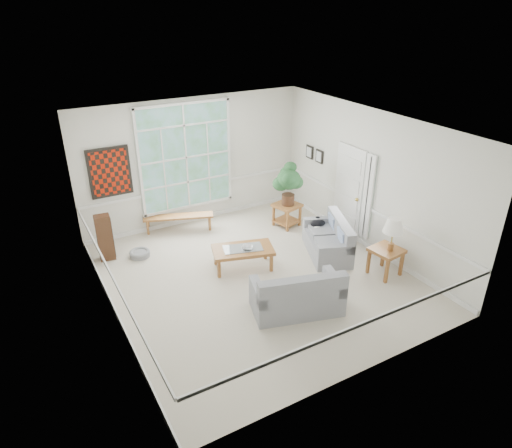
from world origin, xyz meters
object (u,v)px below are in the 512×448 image
at_px(coffee_table, 243,258).
at_px(side_table, 385,262).
at_px(loveseat_right, 327,237).
at_px(end_table, 287,215).
at_px(loveseat_front, 297,290).

bearing_deg(coffee_table, side_table, -17.15).
bearing_deg(loveseat_right, end_table, 112.71).
height_order(loveseat_right, loveseat_front, loveseat_front).
bearing_deg(end_table, side_table, -79.65).
distance_m(end_table, side_table, 2.83).
height_order(loveseat_right, coffee_table, loveseat_right).
height_order(coffee_table, side_table, side_table).
relative_size(coffee_table, end_table, 2.16).
xyz_separation_m(loveseat_front, side_table, (2.17, 0.10, -0.13)).
distance_m(loveseat_right, end_table, 1.57).
height_order(loveseat_right, end_table, loveseat_right).
xyz_separation_m(end_table, side_table, (0.51, -2.78, 0.00)).
height_order(end_table, side_table, side_table).
bearing_deg(side_table, loveseat_front, -177.25).
bearing_deg(loveseat_right, side_table, -45.43).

